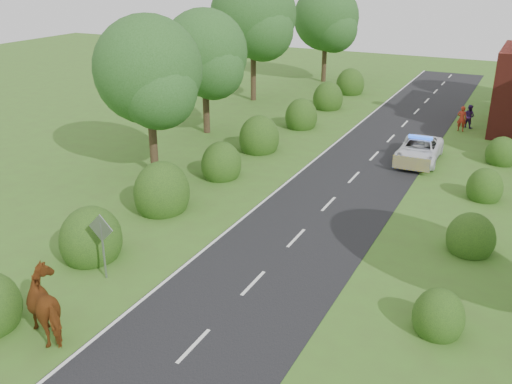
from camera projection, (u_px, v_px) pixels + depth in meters
The scene contains 14 objects.
ground at pixel (194, 346), 17.09m from camera, with size 120.00×120.00×0.00m, color #416024.
road at pixel (348, 184), 29.54m from camera, with size 6.00×70.00×0.02m, color black.
road_markings at pixel (304, 192), 28.47m from camera, with size 4.96×70.00×0.01m.
hedgerow_left at pixel (207, 171), 29.20m from camera, with size 2.75×50.41×3.00m.
hedgerow_right at pixel (474, 227), 23.48m from camera, with size 2.10×45.78×2.10m.
tree_left_a at pixel (151, 75), 28.93m from camera, with size 5.74×5.60×8.38m.
tree_left_b at pixel (207, 57), 36.30m from camera, with size 5.74×5.60×8.07m.
tree_left_c at pixel (256, 19), 44.61m from camera, with size 6.97×6.80×10.22m.
tree_left_d at pixel (328, 21), 52.26m from camera, with size 6.15×6.00×8.89m.
road_sign at pixel (102, 237), 20.19m from camera, with size 1.06×0.08×2.53m.
cow at pixel (52, 309), 17.39m from camera, with size 1.30×2.46×1.75m, color #5A2E0B.
police_van at pixel (419, 150), 32.65m from camera, with size 2.37×4.94×1.49m.
pedestrian_red at pixel (462, 119), 38.39m from camera, with size 0.63×0.41×1.72m, color #A62A19.
pedestrian_purple at pixel (469, 116), 39.21m from camera, with size 0.78×0.61×1.61m, color #391D5D.
Camera 1 is at (7.93, -11.79, 10.73)m, focal length 40.00 mm.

